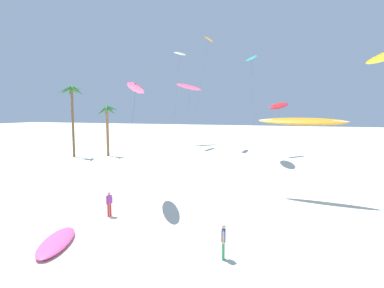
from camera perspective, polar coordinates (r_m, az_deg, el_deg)
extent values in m
cylinder|color=brown|center=(51.18, -20.63, 3.68)|extent=(0.35, 0.35, 10.61)
cone|color=#23662D|center=(50.48, -20.08, 9.36)|extent=(2.28, 0.91, 1.15)
cone|color=#23662D|center=(51.59, -19.90, 8.97)|extent=(1.47, 2.12, 1.64)
cone|color=#23662D|center=(52.06, -20.33, 8.99)|extent=(0.96, 2.21, 1.55)
cone|color=#23662D|center=(52.00, -21.05, 8.76)|extent=(1.94, 1.59, 1.85)
cone|color=#23662D|center=(51.46, -21.88, 9.01)|extent=(2.17, 1.51, 1.48)
cone|color=#23662D|center=(50.63, -21.60, 9.01)|extent=(0.82, 2.18, 1.59)
cone|color=#23662D|center=(50.23, -20.68, 9.45)|extent=(2.02, 1.90, 0.99)
cylinder|color=olive|center=(50.92, -14.94, 2.14)|extent=(0.41, 0.41, 7.57)
cone|color=#23662D|center=(50.30, -14.36, 5.83)|extent=(1.94, 0.78, 1.52)
cone|color=#23662D|center=(51.29, -14.16, 6.19)|extent=(1.34, 2.02, 0.96)
cone|color=#23662D|center=(51.49, -15.18, 5.67)|extent=(1.65, 1.63, 1.70)
cone|color=#23662D|center=(50.72, -15.87, 5.72)|extent=(1.73, 1.63, 1.62)
cone|color=#23662D|center=(49.90, -15.16, 6.15)|extent=(1.44, 2.00, 1.01)
ellipsoid|color=#19B2B7|center=(45.92, 10.63, 14.91)|extent=(3.23, 7.33, 1.81)
ellipsoid|color=purple|center=(45.92, 10.63, 14.94)|extent=(2.19, 7.27, 1.29)
cylinder|color=#4C4C51|center=(40.30, 10.90, 5.95)|extent=(2.23, 9.90, 14.15)
ellipsoid|color=white|center=(62.64, -2.15, 15.94)|extent=(1.12, 5.99, 1.15)
ellipsoid|color=blue|center=(62.65, -2.15, 15.97)|extent=(0.40, 6.09, 0.87)
cylinder|color=#4C4C51|center=(59.61, -2.94, 7.77)|extent=(0.03, 4.60, 17.76)
ellipsoid|color=red|center=(51.69, 15.36, 6.66)|extent=(3.55, 4.61, 1.78)
ellipsoid|color=blue|center=(51.69, 15.36, 6.69)|extent=(2.81, 4.33, 1.28)
cylinder|color=#4C4C51|center=(50.13, 15.44, 2.18)|extent=(0.62, 3.28, 7.76)
ellipsoid|color=#EA5193|center=(67.64, -0.55, 10.21)|extent=(5.29, 4.99, 1.97)
ellipsoid|color=orange|center=(67.64, -0.55, 10.24)|extent=(4.56, 4.30, 1.51)
cylinder|color=#4C4C51|center=(63.83, -0.35, 5.04)|extent=(2.91, 6.72, 11.94)
ellipsoid|color=orange|center=(60.91, 3.05, 18.31)|extent=(1.77, 5.84, 1.31)
ellipsoid|color=#EA5193|center=(60.91, 3.05, 18.34)|extent=(0.97, 5.85, 0.85)
cylinder|color=#4C4C51|center=(57.11, 1.25, 8.96)|extent=(1.91, 5.78, 19.97)
ellipsoid|color=#EA5193|center=(24.16, -10.09, 9.86)|extent=(3.80, 5.34, 1.06)
ellipsoid|color=red|center=(24.16, -10.09, 9.95)|extent=(3.04, 5.00, 0.58)
cylinder|color=#4C4C51|center=(22.93, -11.15, -0.96)|extent=(0.45, 2.85, 8.60)
ellipsoid|color=orange|center=(26.33, 19.08, 3.87)|extent=(6.84, 2.02, 0.79)
ellipsoid|color=white|center=(26.33, 19.08, 3.94)|extent=(6.87, 1.32, 0.39)
cylinder|color=#4C4C51|center=(22.71, 23.73, -4.57)|extent=(3.97, 8.06, 6.14)
ellipsoid|color=#EA5193|center=(18.81, -23.19, -15.88)|extent=(2.96, 4.38, 0.34)
ellipsoid|color=white|center=(18.80, -23.19, -15.82)|extent=(1.86, 2.20, 0.21)
cylinder|color=#338E56|center=(15.80, 5.65, -18.61)|extent=(0.14, 0.14, 0.91)
cylinder|color=#338E56|center=(15.95, 5.65, -18.36)|extent=(0.14, 0.14, 0.91)
cube|color=#2D4CA5|center=(15.58, 5.68, -16.01)|extent=(0.26, 0.34, 0.57)
cylinder|color=tan|center=(15.40, 5.67, -16.44)|extent=(0.09, 0.09, 0.56)
cylinder|color=tan|center=(15.79, 5.68, -15.86)|extent=(0.09, 0.09, 0.56)
sphere|color=tan|center=(15.43, 5.70, -14.57)|extent=(0.21, 0.21, 0.21)
cylinder|color=red|center=(22.21, -14.82, -11.41)|extent=(0.14, 0.14, 0.92)
cylinder|color=red|center=(22.28, -14.44, -11.34)|extent=(0.14, 0.14, 0.92)
cube|color=purple|center=(22.04, -14.68, -9.58)|extent=(0.32, 0.36, 0.53)
cylinder|color=tan|center=(21.96, -15.17, -9.76)|extent=(0.09, 0.09, 0.56)
cylinder|color=tan|center=(22.15, -14.20, -9.60)|extent=(0.09, 0.09, 0.56)
sphere|color=tan|center=(21.94, -14.71, -8.58)|extent=(0.21, 0.21, 0.21)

